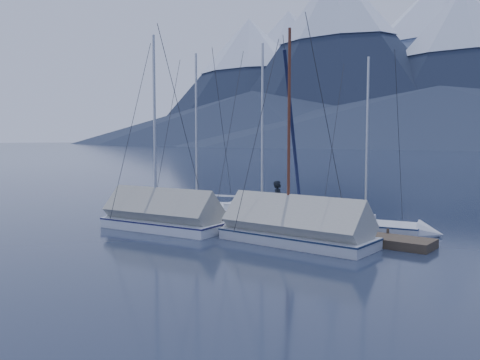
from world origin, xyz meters
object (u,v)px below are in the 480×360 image
(sailboat_covered_near, at_px, (285,231))
(sailboat_covered_far, at_px, (154,219))
(sailboat_open_right, at_px, (375,228))
(person, at_px, (278,201))
(sailboat_open_left, at_px, (205,209))
(sailboat_open_mid, at_px, (272,216))

(sailboat_covered_near, height_order, sailboat_covered_far, sailboat_covered_far)
(sailboat_open_right, xyz_separation_m, person, (-3.85, -2.06, 1.13))
(sailboat_open_left, height_order, sailboat_covered_near, sailboat_open_left)
(sailboat_covered_near, xyz_separation_m, person, (-1.87, 2.36, 0.82))
(person, bearing_deg, sailboat_open_mid, 23.46)
(sailboat_open_left, bearing_deg, sailboat_covered_near, -28.20)
(sailboat_covered_far, bearing_deg, sailboat_open_left, 106.53)
(sailboat_covered_near, distance_m, person, 3.12)
(sailboat_open_right, bearing_deg, sailboat_covered_near, -114.13)
(sailboat_open_mid, height_order, sailboat_covered_near, sailboat_open_mid)
(sailboat_open_mid, xyz_separation_m, sailboat_open_right, (5.61, -0.02, -0.02))
(sailboat_open_left, relative_size, sailboat_open_mid, 0.99)
(sailboat_open_left, relative_size, sailboat_covered_near, 1.04)
(sailboat_open_left, relative_size, person, 5.18)
(sailboat_open_left, distance_m, person, 6.61)
(sailboat_covered_near, bearing_deg, sailboat_open_mid, 129.30)
(sailboat_open_left, relative_size, sailboat_covered_far, 1.01)
(sailboat_covered_far, xyz_separation_m, person, (4.59, 3.47, 0.81))
(sailboat_open_left, xyz_separation_m, sailboat_covered_far, (1.61, -5.44, 0.30))
(sailboat_open_right, bearing_deg, person, -151.89)
(sailboat_covered_far, bearing_deg, person, 37.05)
(sailboat_covered_far, bearing_deg, sailboat_open_mid, 62.94)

